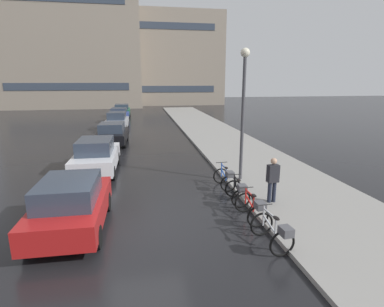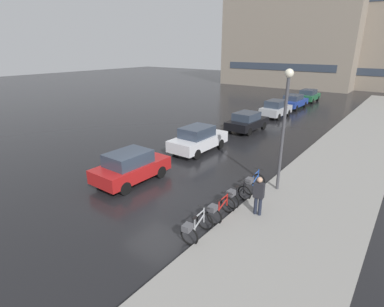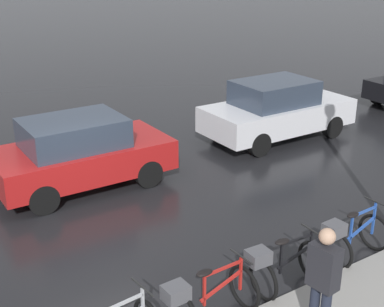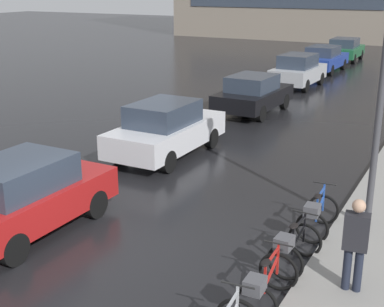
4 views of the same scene
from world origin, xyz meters
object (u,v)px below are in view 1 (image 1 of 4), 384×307
Objects in this scene: bicycle_third at (238,191)px; car_blue at (119,115)px; car_black at (112,134)px; car_silver at (117,121)px; bicycle_nearest at (274,232)px; car_white at (96,156)px; car_green at (122,110)px; car_red at (71,204)px; bicycle_farthest at (226,178)px; streetlamp at (243,99)px; pedestrian at (273,179)px; bicycle_second at (253,207)px.

car_blue reaches higher than bicycle_third.
car_black is 6.29m from car_silver.
bicycle_nearest is 0.33× the size of car_white.
bicycle_third is 0.33× the size of car_green.
car_green is (-0.09, 29.58, -0.04)m from car_red.
car_red is at bearing 160.12° from bicycle_nearest.
car_blue reaches higher than car_green.
car_black is at bearing 115.14° from bicycle_third.
bicycle_farthest is 11.13m from car_black.
car_white is at bearing 149.55° from bicycle_farthest.
car_green is 0.72× the size of streetlamp.
car_white is 2.46× the size of pedestrian.
streetlamp is at bearing -21.18° from car_white.
bicycle_nearest is at bearing -112.95° from pedestrian.
streetlamp is (6.47, -26.19, 2.83)m from car_green.
car_red is at bearing -174.07° from pedestrian.
pedestrian is at bearing -59.61° from bicycle_farthest.
bicycle_nearest is at bearing -89.94° from bicycle_farthest.
bicycle_third is 5.60m from car_red.
car_red is 0.96× the size of car_green.
bicycle_nearest is 1.59m from bicycle_second.
bicycle_nearest is 1.01× the size of bicycle_second.
pedestrian reaches higher than bicycle_third.
car_black is at bearing 124.64° from streetlamp.
bicycle_second is 0.35× the size of car_green.
bicycle_farthest is (-0.01, 3.03, 0.00)m from bicycle_second.
car_black is (0.16, 12.39, -0.04)m from car_red.
bicycle_second is (0.01, 1.59, -0.00)m from bicycle_nearest.
car_black is at bearing 89.24° from car_red.
bicycle_second is at bearing -48.53° from car_white.
pedestrian is (6.56, -18.00, 0.16)m from car_silver.
bicycle_farthest is at bearing -30.45° from car_white.
car_red is at bearing -152.03° from streetlamp.
bicycle_third is 0.31× the size of car_white.
pedestrian is at bearing -37.90° from car_white.
car_green is (-0.15, 10.89, -0.06)m from car_silver.
bicycle_third is at bearing -78.94° from car_green.
car_green is 2.31× the size of pedestrian.
streetlamp is (-0.24, 2.70, 2.61)m from pedestrian.
bicycle_farthest is at bearing -139.57° from streetlamp.
car_green is at bearing 100.02° from bicycle_nearest.
car_red is at bearing -89.55° from car_white.
bicycle_farthest is 3.34m from streetlamp.
bicycle_nearest is 32.05m from car_green.
bicycle_nearest is at bearing -19.88° from car_red.
bicycle_third is 7.37m from car_white.
car_white is at bearing -89.82° from car_blue.
streetlamp reaches higher than bicycle_second.
car_silver is (-5.44, 19.09, 0.36)m from bicycle_second.
bicycle_third is at bearing 90.30° from bicycle_second.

